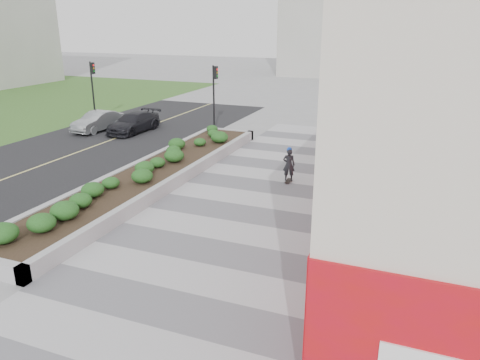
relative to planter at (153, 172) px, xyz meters
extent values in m
plane|color=gray|center=(5.50, -7.00, -0.42)|extent=(160.00, 160.00, 0.00)
cube|color=#A8A8AD|center=(5.50, -4.00, -0.41)|extent=(8.00, 36.00, 0.01)
cube|color=beige|center=(12.50, 2.00, 3.58)|extent=(6.00, 24.00, 8.00)
cube|color=#B7120E|center=(9.52, 2.00, 1.08)|extent=(0.12, 24.00, 3.00)
cube|color=#9E9EA0|center=(0.00, 8.85, -0.14)|extent=(3.00, 0.30, 0.55)
cube|color=#9E9EA0|center=(-1.35, 0.00, -0.14)|extent=(0.30, 18.00, 0.55)
cube|color=#9E9EA0|center=(1.35, 0.00, -0.14)|extent=(0.30, 18.00, 0.55)
cube|color=#2D2116|center=(0.00, 0.00, -0.17)|extent=(2.40, 17.40, 0.50)
cube|color=black|center=(-6.50, 0.00, -0.42)|extent=(10.00, 40.00, 0.00)
cylinder|color=black|center=(-1.80, 10.50, 1.68)|extent=(0.12, 0.12, 4.20)
cube|color=black|center=(-1.62, 10.50, 3.33)|extent=(0.18, 0.28, 0.80)
cylinder|color=black|center=(-11.00, 10.00, 1.68)|extent=(0.12, 0.12, 4.20)
cube|color=black|center=(-10.82, 10.00, 3.33)|extent=(0.18, 0.28, 0.80)
cylinder|color=#595654|center=(6.00, -4.00, -0.42)|extent=(0.44, 0.44, 0.01)
cube|color=black|center=(5.70, 2.14, -0.35)|extent=(0.25, 0.73, 0.02)
imported|color=#25252A|center=(5.70, 2.14, 0.39)|extent=(0.60, 0.46, 1.47)
sphere|color=blue|center=(5.70, 2.14, 1.09)|extent=(0.23, 0.23, 0.23)
imported|color=#9C9FA3|center=(-8.85, 7.52, 0.21)|extent=(1.59, 3.92, 1.27)
imported|color=black|center=(-6.44, 8.09, 0.20)|extent=(1.95, 4.37, 1.24)
camera|label=1|loc=(11.04, -17.10, 6.43)|focal=35.00mm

